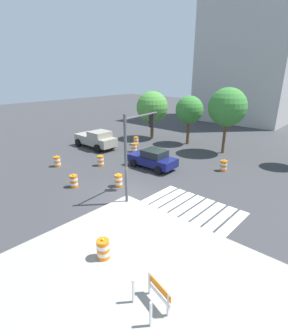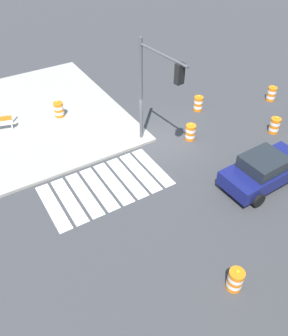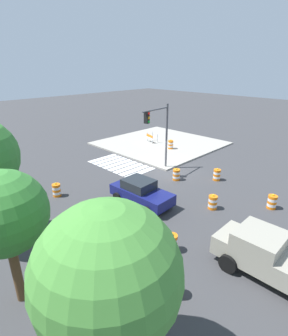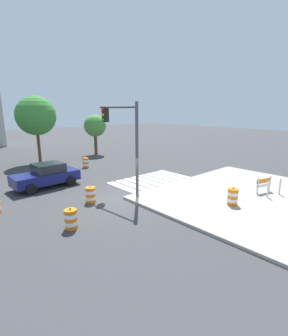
{
  "view_description": "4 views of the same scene",
  "coord_description": "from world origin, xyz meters",
  "px_view_note": "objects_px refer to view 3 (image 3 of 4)",
  "views": [
    {
      "loc": [
        11.29,
        -10.74,
        7.9
      ],
      "look_at": [
        -0.42,
        2.14,
        1.38
      ],
      "focal_mm": 27.72,
      "sensor_mm": 36.0,
      "label": 1
    },
    {
      "loc": [
        8.69,
        12.92,
        11.28
      ],
      "look_at": [
        2.19,
        2.29,
        0.67
      ],
      "focal_mm": 37.0,
      "sensor_mm": 36.0,
      "label": 2
    },
    {
      "loc": [
        -13.52,
        16.36,
        8.63
      ],
      "look_at": [
        0.6,
        2.13,
        0.74
      ],
      "focal_mm": 28.25,
      "sensor_mm": 36.0,
      "label": 3
    },
    {
      "loc": [
        -8.49,
        -11.25,
        5.24
      ],
      "look_at": [
        2.49,
        0.89,
        1.36
      ],
      "focal_mm": 26.56,
      "sensor_mm": 36.0,
      "label": 4
    }
  ],
  "objects_px": {
    "construction_barricade": "(151,137)",
    "traffic_light_pole": "(159,127)",
    "sports_car": "(141,192)",
    "street_tree_corner_lot": "(4,214)",
    "traffic_barrel_on_sidewalk": "(171,145)",
    "pickup_truck": "(271,257)",
    "traffic_barrel_median_far": "(57,190)",
    "traffic_barrel_lane_center": "(217,175)",
    "traffic_barrel_opposite_curb": "(176,175)",
    "traffic_barrel_median_near": "(213,202)",
    "traffic_barrel_crosswalk_end": "(172,243)",
    "street_tree_streetside_near": "(108,275)",
    "traffic_barrel_far_curb": "(173,287)",
    "traffic_barrel_near_corner": "(272,202)"
  },
  "relations": [
    {
      "from": "street_tree_corner_lot",
      "to": "pickup_truck",
      "type": "bearing_deg",
      "value": -128.27
    },
    {
      "from": "construction_barricade",
      "to": "street_tree_streetside_near",
      "type": "xyz_separation_m",
      "value": [
        -16.27,
        18.79,
        3.09
      ]
    },
    {
      "from": "construction_barricade",
      "to": "traffic_light_pole",
      "type": "height_order",
      "value": "traffic_light_pole"
    },
    {
      "from": "traffic_barrel_opposite_curb",
      "to": "traffic_barrel_crosswalk_end",
      "type": "bearing_deg",
      "value": 126.82
    },
    {
      "from": "traffic_barrel_far_curb",
      "to": "traffic_light_pole",
      "type": "xyz_separation_m",
      "value": [
        9.19,
        -9.37,
        3.46
      ]
    },
    {
      "from": "traffic_barrel_far_curb",
      "to": "traffic_barrel_lane_center",
      "type": "bearing_deg",
      "value": -67.55
    },
    {
      "from": "traffic_barrel_on_sidewalk",
      "to": "street_tree_corner_lot",
      "type": "xyz_separation_m",
      "value": [
        -8.25,
        19.2,
        3.26
      ]
    },
    {
      "from": "traffic_barrel_far_curb",
      "to": "construction_barricade",
      "type": "height_order",
      "value": "construction_barricade"
    },
    {
      "from": "traffic_barrel_lane_center",
      "to": "street_tree_streetside_near",
      "type": "bearing_deg",
      "value": 109.61
    },
    {
      "from": "traffic_barrel_opposite_curb",
      "to": "traffic_barrel_on_sidewalk",
      "type": "bearing_deg",
      "value": -47.25
    },
    {
      "from": "traffic_barrel_near_corner",
      "to": "traffic_barrel_far_curb",
      "type": "height_order",
      "value": "same"
    },
    {
      "from": "street_tree_streetside_near",
      "to": "street_tree_corner_lot",
      "type": "distance_m",
      "value": 4.79
    },
    {
      "from": "sports_car",
      "to": "traffic_barrel_near_corner",
      "type": "relative_size",
      "value": 4.27
    },
    {
      "from": "traffic_barrel_far_curb",
      "to": "street_tree_corner_lot",
      "type": "xyz_separation_m",
      "value": [
        4.13,
        4.29,
        3.41
      ]
    },
    {
      "from": "pickup_truck",
      "to": "street_tree_streetside_near",
      "type": "relative_size",
      "value": 0.9
    },
    {
      "from": "traffic_barrel_median_near",
      "to": "construction_barricade",
      "type": "xyz_separation_m",
      "value": [
        13.16,
        -8.16,
        0.27
      ]
    },
    {
      "from": "traffic_barrel_lane_center",
      "to": "traffic_barrel_opposite_curb",
      "type": "distance_m",
      "value": 3.22
    },
    {
      "from": "pickup_truck",
      "to": "traffic_barrel_on_sidewalk",
      "type": "bearing_deg",
      "value": -37.19
    },
    {
      "from": "traffic_barrel_far_curb",
      "to": "street_tree_streetside_near",
      "type": "distance_m",
      "value": 4.87
    },
    {
      "from": "traffic_barrel_median_near",
      "to": "street_tree_corner_lot",
      "type": "relative_size",
      "value": 0.19
    },
    {
      "from": "pickup_truck",
      "to": "traffic_barrel_median_far",
      "type": "distance_m",
      "value": 13.75
    },
    {
      "from": "sports_car",
      "to": "traffic_barrel_opposite_curb",
      "type": "xyz_separation_m",
      "value": [
        0.7,
        -4.64,
        -0.36
      ]
    },
    {
      "from": "traffic_barrel_crosswalk_end",
      "to": "traffic_barrel_opposite_curb",
      "type": "bearing_deg",
      "value": -53.18
    },
    {
      "from": "sports_car",
      "to": "pickup_truck",
      "type": "bearing_deg",
      "value": 175.74
    },
    {
      "from": "traffic_barrel_median_far",
      "to": "traffic_barrel_far_curb",
      "type": "xyz_separation_m",
      "value": [
        -11.19,
        1.01,
        0.0
      ]
    },
    {
      "from": "sports_car",
      "to": "traffic_barrel_on_sidewalk",
      "type": "height_order",
      "value": "sports_car"
    },
    {
      "from": "traffic_barrel_median_near",
      "to": "sports_car",
      "type": "bearing_deg",
      "value": 35.66
    },
    {
      "from": "traffic_barrel_median_far",
      "to": "traffic_barrel_on_sidewalk",
      "type": "height_order",
      "value": "traffic_barrel_on_sidewalk"
    },
    {
      "from": "pickup_truck",
      "to": "traffic_barrel_lane_center",
      "type": "relative_size",
      "value": 5.05
    },
    {
      "from": "sports_car",
      "to": "street_tree_corner_lot",
      "type": "xyz_separation_m",
      "value": [
        -2.16,
        8.73,
        3.05
      ]
    },
    {
      "from": "sports_car",
      "to": "street_tree_corner_lot",
      "type": "relative_size",
      "value": 0.8
    },
    {
      "from": "sports_car",
      "to": "construction_barricade",
      "type": "xyz_separation_m",
      "value": [
        9.39,
        -10.86,
        -0.09
      ]
    },
    {
      "from": "traffic_barrel_median_far",
      "to": "street_tree_streetside_near",
      "type": "bearing_deg",
      "value": 159.18
    },
    {
      "from": "traffic_barrel_lane_center",
      "to": "pickup_truck",
      "type": "bearing_deg",
      "value": 132.68
    },
    {
      "from": "pickup_truck",
      "to": "traffic_barrel_median_far",
      "type": "bearing_deg",
      "value": 11.77
    },
    {
      "from": "construction_barricade",
      "to": "street_tree_streetside_near",
      "type": "height_order",
      "value": "street_tree_streetside_near"
    },
    {
      "from": "traffic_barrel_on_sidewalk",
      "to": "construction_barricade",
      "type": "height_order",
      "value": "traffic_barrel_on_sidewalk"
    },
    {
      "from": "traffic_barrel_crosswalk_end",
      "to": "traffic_barrel_median_near",
      "type": "bearing_deg",
      "value": -81.54
    },
    {
      "from": "traffic_barrel_on_sidewalk",
      "to": "traffic_light_pole",
      "type": "xyz_separation_m",
      "value": [
        -3.19,
        5.54,
        3.31
      ]
    },
    {
      "from": "traffic_barrel_crosswalk_end",
      "to": "street_tree_corner_lot",
      "type": "height_order",
      "value": "street_tree_corner_lot"
    },
    {
      "from": "traffic_barrel_on_sidewalk",
      "to": "street_tree_streetside_near",
      "type": "xyz_separation_m",
      "value": [
        -12.97,
        18.39,
        3.2
      ]
    },
    {
      "from": "traffic_barrel_on_sidewalk",
      "to": "street_tree_streetside_near",
      "type": "height_order",
      "value": "street_tree_streetside_near"
    },
    {
      "from": "sports_car",
      "to": "traffic_light_pole",
      "type": "distance_m",
      "value": 6.5
    },
    {
      "from": "traffic_barrel_median_near",
      "to": "traffic_light_pole",
      "type": "bearing_deg",
      "value": -18.45
    },
    {
      "from": "traffic_barrel_median_near",
      "to": "street_tree_streetside_near",
      "type": "height_order",
      "value": "street_tree_streetside_near"
    },
    {
      "from": "street_tree_streetside_near",
      "to": "construction_barricade",
      "type": "bearing_deg",
      "value": -49.1
    },
    {
      "from": "traffic_barrel_lane_center",
      "to": "street_tree_corner_lot",
      "type": "relative_size",
      "value": 0.19
    },
    {
      "from": "traffic_barrel_median_near",
      "to": "traffic_barrel_opposite_curb",
      "type": "bearing_deg",
      "value": -23.48
    },
    {
      "from": "construction_barricade",
      "to": "traffic_light_pole",
      "type": "bearing_deg",
      "value": 137.56
    },
    {
      "from": "traffic_barrel_on_sidewalk",
      "to": "street_tree_corner_lot",
      "type": "distance_m",
      "value": 21.15
    }
  ]
}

